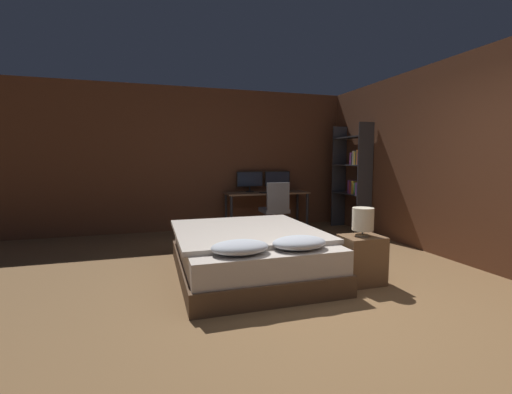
% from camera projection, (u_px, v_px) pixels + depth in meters
% --- Properties ---
extents(ground_plane, '(20.00, 20.00, 0.00)m').
position_uv_depth(ground_plane, '(357.00, 319.00, 2.91)').
color(ground_plane, brown).
extents(wall_back, '(12.00, 0.06, 2.70)m').
position_uv_depth(wall_back, '(237.00, 160.00, 6.77)').
color(wall_back, brown).
rests_on(wall_back, ground_plane).
extents(wall_side_right, '(0.06, 12.00, 2.70)m').
position_uv_depth(wall_side_right, '(436.00, 160.00, 4.84)').
color(wall_side_right, brown).
rests_on(wall_side_right, ground_plane).
extents(bed, '(1.66, 2.05, 0.60)m').
position_uv_depth(bed, '(249.00, 252.00, 4.04)').
color(bed, brown).
rests_on(bed, ground_plane).
extents(nightstand, '(0.44, 0.35, 0.52)m').
position_uv_depth(nightstand, '(362.00, 260.00, 3.73)').
color(nightstand, brown).
rests_on(nightstand, ground_plane).
extents(bedside_lamp, '(0.23, 0.23, 0.31)m').
position_uv_depth(bedside_lamp, '(363.00, 219.00, 3.68)').
color(bedside_lamp, gray).
rests_on(bedside_lamp, nightstand).
extents(desk, '(1.62, 0.57, 0.72)m').
position_uv_depth(desk, '(267.00, 197.00, 6.66)').
color(desk, '#846042').
rests_on(desk, ground_plane).
extents(monitor_left, '(0.53, 0.16, 0.40)m').
position_uv_depth(monitor_left, '(250.00, 180.00, 6.72)').
color(monitor_left, black).
rests_on(monitor_left, desk).
extents(monitor_right, '(0.53, 0.16, 0.40)m').
position_uv_depth(monitor_right, '(277.00, 180.00, 6.89)').
color(monitor_right, black).
rests_on(monitor_right, desk).
extents(keyboard, '(0.38, 0.13, 0.02)m').
position_uv_depth(keyboard, '(270.00, 192.00, 6.48)').
color(keyboard, black).
rests_on(keyboard, desk).
extents(computer_mouse, '(0.07, 0.05, 0.04)m').
position_uv_depth(computer_mouse, '(284.00, 192.00, 6.56)').
color(computer_mouse, black).
rests_on(computer_mouse, desk).
extents(office_chair, '(0.52, 0.52, 0.96)m').
position_uv_depth(office_chair, '(275.00, 215.00, 5.97)').
color(office_chair, black).
rests_on(office_chair, ground_plane).
extents(bookshelf, '(0.31, 0.91, 2.01)m').
position_uv_depth(bookshelf, '(354.00, 173.00, 6.43)').
color(bookshelf, '#333338').
rests_on(bookshelf, ground_plane).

